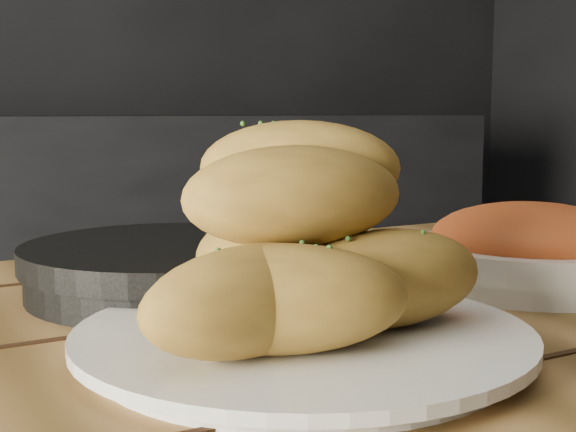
# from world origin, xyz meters

# --- Properties ---
(plate) EXTENTS (0.30, 0.30, 0.02)m
(plate) POSITION_xyz_m (0.20, 0.30, 0.76)
(plate) COLOR white
(plate) RESTS_ON table
(bread_rolls) EXTENTS (0.26, 0.23, 0.14)m
(bread_rolls) POSITION_xyz_m (0.19, 0.29, 0.82)
(bread_rolls) COLOR #A4792D
(bread_rolls) RESTS_ON plate
(skillet) EXTENTS (0.39, 0.26, 0.05)m
(skillet) POSITION_xyz_m (0.20, 0.51, 0.77)
(skillet) COLOR black
(skillet) RESTS_ON table
(bowl) EXTENTS (0.21, 0.21, 0.08)m
(bowl) POSITION_xyz_m (0.49, 0.38, 0.78)
(bowl) COLOR white
(bowl) RESTS_ON table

